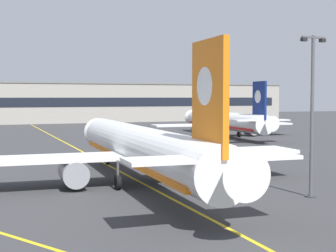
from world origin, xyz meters
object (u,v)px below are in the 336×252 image
airliner_foreground (141,148)px  apron_lamp_post (312,113)px  safety_cone_by_nose_gear (108,159)px  airliner_background (225,121)px

airliner_foreground → apron_lamp_post: apron_lamp_post is taller
apron_lamp_post → safety_cone_by_nose_gear: apron_lamp_post is taller
airliner_background → apron_lamp_post: size_ratio=2.97×
airliner_foreground → safety_cone_by_nose_gear: size_ratio=75.48×
airliner_foreground → apron_lamp_post: size_ratio=3.20×
airliner_foreground → safety_cone_by_nose_gear: airliner_foreground is taller
airliner_foreground → safety_cone_by_nose_gear: 17.61m
airliner_foreground → apron_lamp_post: 15.58m
apron_lamp_post → safety_cone_by_nose_gear: size_ratio=23.62×
apron_lamp_post → safety_cone_by_nose_gear: bearing=108.8°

